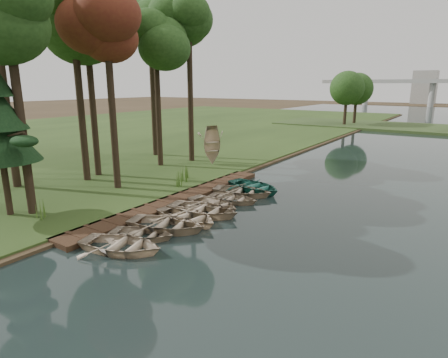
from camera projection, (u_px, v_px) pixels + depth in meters
The scene contains 26 objects.
ground at pixel (199, 207), 21.70m from camera, with size 300.00×300.00×0.00m, color #3D2F1D.
boardwalk at pixel (178, 200), 22.52m from camera, with size 1.60×16.00×0.30m, color #342114.
peninsula at pixel (438, 129), 57.62m from camera, with size 50.00×14.00×0.45m, color #31451E.
far_trees at pixel (419, 88), 57.90m from camera, with size 45.60×5.60×8.80m.
building_b at pixel (425, 87), 139.76m from camera, with size 8.00×8.00×12.00m, color #A5A5A0.
rowboat_0 at pixel (121, 243), 15.71m from camera, with size 2.63×3.68×0.76m, color tan.
rowboat_1 at pixel (142, 232), 17.05m from camera, with size 2.15×3.01×0.62m, color tan.
rowboat_2 at pixel (167, 222), 17.99m from camera, with size 2.79×3.91×0.81m, color tan.
rowboat_3 at pixel (187, 215), 19.08m from camera, with size 2.71×3.79×0.79m, color tan.
rowboat_4 at pixel (203, 208), 20.07m from camera, with size 2.87×4.01×0.83m, color tan.
rowboat_5 at pixel (213, 202), 21.19m from camera, with size 2.50×3.50×0.72m, color tan.
rowboat_6 at pixel (233, 197), 22.29m from camera, with size 2.19×3.07×0.64m, color tan.
rowboat_7 at pixel (242, 190), 23.63m from camera, with size 2.71×3.79×0.78m, color tan.
rowboat_8 at pixel (254, 185), 24.63m from camera, with size 2.84×3.98×0.83m, color #2A7463.
stored_rowboat at pixel (212, 160), 31.90m from camera, with size 2.35×3.29×0.68m, color tan.
tree_0 at pixel (6, 11), 17.41m from camera, with size 4.15×4.15×11.83m.
tree_1 at pixel (71, 4), 23.93m from camera, with size 4.49×4.49×13.69m.
tree_2 at pixel (107, 30), 22.34m from camera, with size 3.99×3.99×11.61m.
tree_3 at pixel (86, 25), 25.63m from camera, with size 5.48×5.48×12.99m.
tree_4 at pixel (156, 42), 29.22m from camera, with size 4.08×4.08×11.75m.
tree_5 at pixel (150, 22), 33.37m from camera, with size 5.01×5.01×14.28m.
tree_6 at pixel (189, 27), 30.81m from camera, with size 4.56×4.56×13.29m.
reeds_0 at pixel (42, 209), 18.98m from camera, with size 0.60×0.60×0.97m, color #3F661E.
reeds_1 at pixel (179, 179), 24.83m from camera, with size 0.60×0.60×1.03m, color #3F661E.
reeds_2 at pixel (183, 174), 26.04m from camera, with size 0.60×0.60×1.11m, color #3F661E.
reeds_3 at pixel (185, 171), 27.03m from camera, with size 0.60×0.60×1.04m, color #3F661E.
Camera 1 is at (12.67, -16.36, 6.88)m, focal length 30.00 mm.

